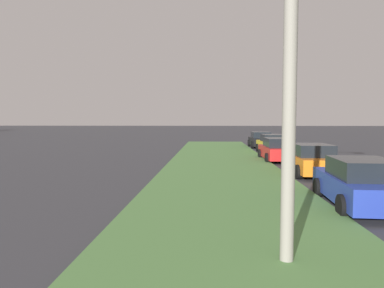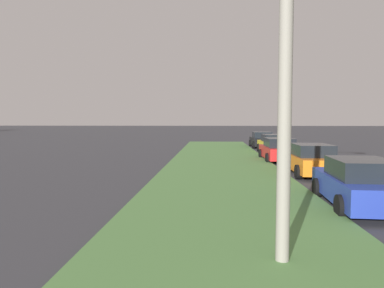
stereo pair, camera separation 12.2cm
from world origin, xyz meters
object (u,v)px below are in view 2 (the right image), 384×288
at_px(parked_car_red, 279,150).
at_px(parked_car_blue, 360,184).
at_px(parked_car_orange, 311,160).
at_px(parked_car_black, 262,140).
at_px(streetlight, 308,15).
at_px(parked_car_yellow, 273,144).

bearing_deg(parked_car_red, parked_car_blue, 179.86).
relative_size(parked_car_orange, parked_car_black, 1.00).
height_order(parked_car_orange, streetlight, streetlight).
bearing_deg(parked_car_red, streetlight, 169.98).
bearing_deg(parked_car_red, parked_car_yellow, -7.19).
bearing_deg(streetlight, parked_car_yellow, -8.18).
distance_m(parked_car_yellow, streetlight, 22.61).
bearing_deg(parked_car_blue, parked_car_red, 4.26).
bearing_deg(parked_car_yellow, parked_car_red, 172.13).
bearing_deg(streetlight, parked_car_red, -8.89).
xyz_separation_m(parked_car_yellow, streetlight, (-22.08, 3.17, 3.67)).
distance_m(parked_car_yellow, parked_car_black, 5.62).
bearing_deg(parked_car_yellow, parked_car_orange, 177.71).
bearing_deg(parked_car_blue, parked_car_orange, 0.61).
distance_m(parked_car_blue, parked_car_orange, 6.39).
distance_m(parked_car_orange, streetlight, 11.95).
relative_size(parked_car_black, streetlight, 0.57).
relative_size(parked_car_yellow, parked_car_black, 1.01).
bearing_deg(parked_car_orange, parked_car_red, 4.81).
height_order(parked_car_yellow, parked_car_black, same).
xyz_separation_m(parked_car_blue, parked_car_red, (11.92, 0.21, 0.00)).
relative_size(parked_car_orange, streetlight, 0.57).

